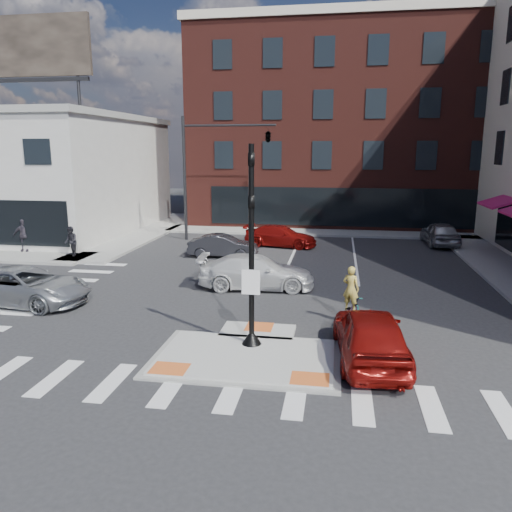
% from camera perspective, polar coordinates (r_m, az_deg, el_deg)
% --- Properties ---
extents(ground, '(120.00, 120.00, 0.00)m').
position_cam_1_polar(ground, '(15.17, -0.77, -10.96)').
color(ground, '#28282B').
rests_on(ground, ground).
extents(refuge_island, '(5.40, 4.65, 0.13)m').
position_cam_1_polar(refuge_island, '(14.92, -0.94, -11.17)').
color(refuge_island, gray).
rests_on(refuge_island, ground).
extents(sidewalk_nw, '(23.50, 20.50, 0.15)m').
position_cam_1_polar(sidewalk_nw, '(35.30, -23.82, 1.53)').
color(sidewalk_nw, gray).
rests_on(sidewalk_nw, ground).
extents(sidewalk_n, '(26.00, 3.00, 0.15)m').
position_cam_1_polar(sidewalk_n, '(36.22, 10.09, 2.62)').
color(sidewalk_n, gray).
rests_on(sidewalk_n, ground).
extents(building_nw, '(20.40, 16.40, 14.40)m').
position_cam_1_polar(building_nw, '(41.68, -26.88, 8.49)').
color(building_nw, beige).
rests_on(building_nw, ground).
extents(building_n, '(24.40, 18.40, 15.50)m').
position_cam_1_polar(building_n, '(45.76, 10.35, 14.28)').
color(building_n, '#4B1D17').
rests_on(building_n, ground).
extents(building_far_left, '(10.00, 12.00, 10.00)m').
position_cam_1_polar(building_far_left, '(66.06, 3.82, 11.30)').
color(building_far_left, slate).
rests_on(building_far_left, ground).
extents(building_far_right, '(12.00, 12.00, 12.00)m').
position_cam_1_polar(building_far_right, '(68.05, 15.20, 11.78)').
color(building_far_right, brown).
rests_on(building_far_right, ground).
extents(signal_pole, '(0.60, 0.60, 5.98)m').
position_cam_1_polar(signal_pole, '(14.79, -0.52, -1.94)').
color(signal_pole, black).
rests_on(signal_pole, refuge_island).
extents(mast_arm_signal, '(6.10, 2.24, 8.00)m').
position_cam_1_polar(mast_arm_signal, '(32.28, -1.27, 12.60)').
color(mast_arm_signal, black).
rests_on(mast_arm_signal, ground).
extents(silver_suv, '(5.40, 2.88, 1.45)m').
position_cam_1_polar(silver_suv, '(21.45, -24.96, -3.13)').
color(silver_suv, '#A9ACB0').
rests_on(silver_suv, ground).
extents(red_sedan, '(2.23, 4.75, 1.57)m').
position_cam_1_polar(red_sedan, '(14.71, 12.94, -8.75)').
color(red_sedan, maroon).
rests_on(red_sedan, ground).
extents(white_pickup, '(5.18, 2.51, 1.45)m').
position_cam_1_polar(white_pickup, '(21.65, 0.03, -1.82)').
color(white_pickup, silver).
rests_on(white_pickup, ground).
extents(bg_car_dark, '(3.88, 1.45, 1.27)m').
position_cam_1_polar(bg_car_dark, '(27.97, -3.78, 1.16)').
color(bg_car_dark, '#27282D').
rests_on(bg_car_dark, ground).
extents(bg_car_silver, '(1.99, 4.47, 1.49)m').
position_cam_1_polar(bg_car_silver, '(33.42, 20.29, 2.43)').
color(bg_car_silver, '#ABADB2').
rests_on(bg_car_silver, ground).
extents(bg_car_red, '(4.71, 2.53, 1.30)m').
position_cam_1_polar(bg_car_red, '(31.03, 2.82, 2.30)').
color(bg_car_red, maroon).
rests_on(bg_car_red, ground).
extents(cyclist, '(1.12, 1.67, 2.04)m').
position_cam_1_polar(cyclist, '(17.68, 10.71, -5.41)').
color(cyclist, '#3F3F44').
rests_on(cyclist, ground).
extents(pedestrian_a, '(1.00, 1.00, 1.64)m').
position_cam_1_polar(pedestrian_a, '(29.30, -20.40, 1.59)').
color(pedestrian_a, black).
rests_on(pedestrian_a, sidewalk_nw).
extents(pedestrian_b, '(1.19, 0.75, 1.88)m').
position_cam_1_polar(pedestrian_b, '(31.67, -25.04, 2.18)').
color(pedestrian_b, '#36313C').
rests_on(pedestrian_b, sidewalk_nw).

